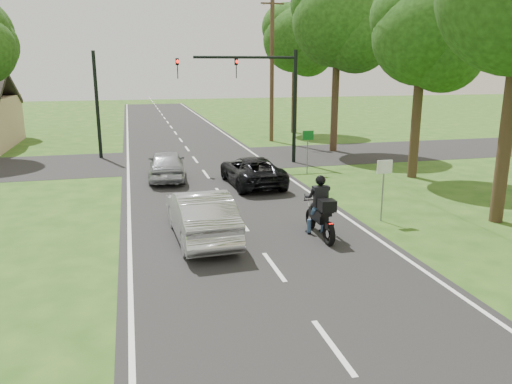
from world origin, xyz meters
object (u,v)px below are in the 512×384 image
dark_suv (252,171)px  traffic_signal (261,86)px  motorcycle_rider (321,213)px  sign_white (384,176)px  silver_suv (167,165)px  sign_green (308,141)px  utility_pole_far (272,67)px  silver_sedan (201,215)px

dark_suv → traffic_signal: traffic_signal is taller
motorcycle_rider → sign_white: sign_white is taller
silver_suv → sign_green: sign_green is taller
dark_suv → traffic_signal: bearing=-112.2°
sign_white → sign_green: (0.20, 8.00, 0.00)m
traffic_signal → sign_green: size_ratio=3.00×
motorcycle_rider → sign_green: sign_green is taller
utility_pole_far → sign_green: bearing=-96.7°
utility_pole_far → sign_green: size_ratio=4.71×
motorcycle_rider → sign_white: (2.65, 1.06, 0.82)m
motorcycle_rider → silver_suv: motorcycle_rider is taller
utility_pole_far → traffic_signal: bearing=-109.7°
silver_sedan → motorcycle_rider: bearing=165.3°
sign_green → motorcycle_rider: bearing=-107.5°
motorcycle_rider → silver_suv: size_ratio=0.56×
motorcycle_rider → traffic_signal: size_ratio=0.36×
motorcycle_rider → sign_green: (2.85, 9.06, 0.82)m
silver_suv → traffic_signal: size_ratio=0.64×
silver_suv → sign_green: (6.83, -0.32, 0.89)m
motorcycle_rider → silver_suv: bearing=113.4°
silver_sedan → traffic_signal: 12.76m
silver_suv → traffic_signal: 6.84m
silver_sedan → traffic_signal: size_ratio=0.72×
motorcycle_rider → silver_suv: 10.18m
dark_suv → silver_suv: 4.12m
dark_suv → silver_sedan: silver_sedan is taller
traffic_signal → sign_green: 4.24m
utility_pole_far → sign_green: utility_pole_far is taller
silver_sedan → sign_white: bearing=-180.0°
traffic_signal → utility_pole_far: size_ratio=0.64×
motorcycle_rider → sign_white: size_ratio=1.08×
silver_sedan → traffic_signal: (4.88, 11.30, 3.37)m
motorcycle_rider → sign_green: bearing=72.9°
dark_suv → sign_white: (3.03, -6.31, 0.95)m
motorcycle_rider → sign_white: bearing=22.1°
sign_white → silver_suv: bearing=128.6°
motorcycle_rider → traffic_signal: traffic_signal is taller
dark_suv → sign_white: 7.07m
traffic_signal → utility_pole_far: utility_pole_far is taller
dark_suv → sign_green: size_ratio=2.16×
dark_suv → sign_green: 3.77m
motorcycle_rider → dark_suv: motorcycle_rider is taller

